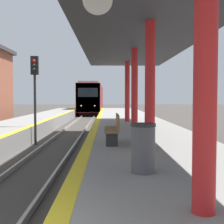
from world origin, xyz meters
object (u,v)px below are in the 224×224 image
object	(u,v)px
signal_mid	(35,83)
train	(92,98)
bench	(114,128)
trash_bin	(143,148)

from	to	relation	value
signal_mid	train	bearing A→B (deg)	87.68
train	bench	bearing A→B (deg)	-86.26
signal_mid	bench	xyz separation A→B (m)	(3.74, -5.48, -1.68)
train	signal_mid	xyz separation A→B (m)	(-1.29, -31.94, 0.86)
trash_bin	bench	world-z (taller)	trash_bin
signal_mid	bench	distance (m)	6.85
bench	trash_bin	bearing A→B (deg)	-82.73
train	trash_bin	world-z (taller)	train
train	trash_bin	size ratio (longest dim) A/B	22.86
train	signal_mid	world-z (taller)	signal_mid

